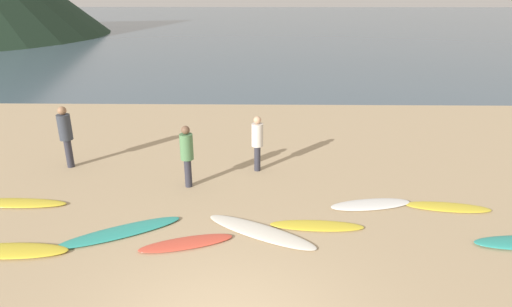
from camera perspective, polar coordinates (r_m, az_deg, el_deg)
The scene contains 13 objects.
ground_plane at distance 15.66m, azimuth -1.27°, elevation 2.57°, with size 120.00×120.00×0.20m, color tan.
ocean_water at distance 68.85m, azimuth 0.51°, elevation 17.05°, with size 140.00×100.00×0.01m, color #475B6B.
surfboard_0 at distance 11.92m, azimuth -29.19°, elevation -5.71°, with size 2.50×0.49×0.08m, color yellow.
surfboard_1 at distance 9.92m, azimuth -29.59°, elevation -11.09°, with size 2.24×0.57×0.10m, color yellow.
surfboard_2 at distance 9.72m, azimuth -17.41°, elevation -9.83°, with size 2.58×0.54×0.08m, color teal.
surfboard_3 at distance 9.04m, azimuth -9.17°, elevation -11.58°, with size 1.91×0.47×0.07m, color #D84C38.
surfboard_4 at distance 9.31m, azimuth 0.56°, elevation -10.25°, with size 2.59×0.58×0.07m, color silver.
surfboard_5 at distance 9.61m, azimuth 8.02°, elevation -9.40°, with size 2.04×0.47×0.06m, color yellow.
surfboard_6 at distance 10.71m, azimuth 14.88°, elevation -6.50°, with size 1.97×0.55×0.08m, color white.
surfboard_7 at distance 11.21m, azimuth 23.96°, elevation -6.47°, with size 1.95×0.49×0.07m, color yellow.
person_0 at distance 13.32m, azimuth -23.83°, elevation 2.62°, with size 0.36×0.36×1.80m.
person_1 at distance 11.97m, azimuth 0.18°, elevation 1.91°, with size 0.32×0.32×1.59m.
person_2 at distance 11.11m, azimuth -9.11°, elevation 0.27°, with size 0.33×0.33×1.66m.
Camera 1 is at (0.60, -4.83, 4.88)m, focal length 30.33 mm.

